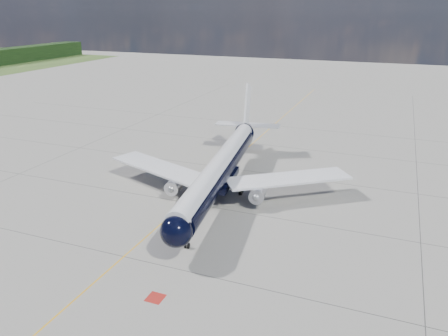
{
  "coord_description": "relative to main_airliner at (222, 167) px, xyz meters",
  "views": [
    {
      "loc": [
        25.17,
        -39.1,
        25.35
      ],
      "look_at": [
        3.88,
        14.71,
        4.0
      ],
      "focal_mm": 35.0,
      "sensor_mm": 36.0,
      "label": 1
    }
  ],
  "objects": [
    {
      "name": "main_airliner",
      "position": [
        0.0,
        0.0,
        0.0
      ],
      "size": [
        36.18,
        44.38,
        12.84
      ],
      "rotation": [
        0.0,
        0.0,
        0.14
      ],
      "color": "black",
      "rests_on": "ground"
    },
    {
      "name": "red_marking",
      "position": [
        3.47,
        -25.17,
        -3.98
      ],
      "size": [
        1.6,
        1.6,
        0.01
      ],
      "primitive_type": "cube",
      "color": "maroon",
      "rests_on": "ground"
    },
    {
      "name": "taxiway_centerline",
      "position": [
        -3.33,
        9.83,
        -3.98
      ],
      "size": [
        0.16,
        160.0,
        0.01
      ],
      "primitive_type": "cube",
      "color": "#E6A20C",
      "rests_on": "ground"
    },
    {
      "name": "ground",
      "position": [
        -3.33,
        14.83,
        -3.98
      ],
      "size": [
        320.0,
        320.0,
        0.0
      ],
      "primitive_type": "plane",
      "color": "gray",
      "rests_on": "ground"
    }
  ]
}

